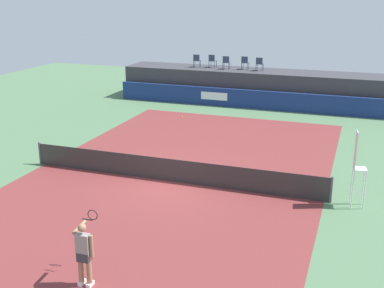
% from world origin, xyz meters
% --- Properties ---
extents(ground_plane, '(48.00, 48.00, 0.00)m').
position_xyz_m(ground_plane, '(0.00, 3.00, 0.00)').
color(ground_plane, '#4C704C').
extents(court_inner, '(12.00, 22.00, 0.00)m').
position_xyz_m(court_inner, '(0.00, 0.00, 0.00)').
color(court_inner, maroon).
rests_on(court_inner, ground).
extents(sponsor_wall, '(18.00, 0.22, 1.20)m').
position_xyz_m(sponsor_wall, '(-0.01, 13.50, 0.60)').
color(sponsor_wall, navy).
rests_on(sponsor_wall, ground).
extents(spectator_platform, '(18.00, 2.80, 2.20)m').
position_xyz_m(spectator_platform, '(0.00, 15.30, 1.10)').
color(spectator_platform, '#38383D').
rests_on(spectator_platform, ground).
extents(spectator_chair_far_left, '(0.48, 0.48, 0.89)m').
position_xyz_m(spectator_chair_far_left, '(-4.16, 15.27, 2.69)').
color(spectator_chair_far_left, '#2D3D56').
rests_on(spectator_chair_far_left, spectator_platform).
extents(spectator_chair_left, '(0.47, 0.47, 0.89)m').
position_xyz_m(spectator_chair_left, '(-3.11, 15.50, 2.69)').
color(spectator_chair_left, '#2D3D56').
rests_on(spectator_chair_left, spectator_platform).
extents(spectator_chair_center, '(0.47, 0.47, 0.89)m').
position_xyz_m(spectator_chair_center, '(-2.00, 15.10, 2.69)').
color(spectator_chair_center, '#2D3D56').
rests_on(spectator_chair_center, spectator_platform).
extents(spectator_chair_right, '(0.45, 0.45, 0.89)m').
position_xyz_m(spectator_chair_right, '(-0.77, 15.39, 2.69)').
color(spectator_chair_right, '#2D3D56').
rests_on(spectator_chair_right, spectator_platform).
extents(spectator_chair_far_right, '(0.44, 0.44, 0.89)m').
position_xyz_m(spectator_chair_far_right, '(0.27, 15.15, 2.69)').
color(spectator_chair_far_right, '#2D3D56').
rests_on(spectator_chair_far_right, spectator_platform).
extents(umpire_chair, '(0.50, 0.50, 2.76)m').
position_xyz_m(umpire_chair, '(6.99, -0.02, 1.59)').
color(umpire_chair, white).
rests_on(umpire_chair, ground).
extents(tennis_net, '(12.40, 0.02, 0.95)m').
position_xyz_m(tennis_net, '(0.00, 0.00, 0.47)').
color(tennis_net, '#2D2D2D').
rests_on(tennis_net, ground).
extents(net_post_near, '(0.10, 0.10, 1.00)m').
position_xyz_m(net_post_near, '(-6.20, 0.00, 0.50)').
color(net_post_near, '#4C4C51').
rests_on(net_post_near, ground).
extents(net_post_far, '(0.10, 0.10, 1.00)m').
position_xyz_m(net_post_far, '(6.20, 0.00, 0.50)').
color(net_post_far, '#4C4C51').
rests_on(net_post_far, ground).
extents(tennis_player, '(0.71, 1.12, 1.77)m').
position_xyz_m(tennis_player, '(0.60, -7.48, 0.96)').
color(tennis_player, white).
rests_on(tennis_player, court_inner).
extents(tennis_ball, '(0.07, 0.07, 0.07)m').
position_xyz_m(tennis_ball, '(-3.20, 9.82, 0.04)').
color(tennis_ball, '#D8EA33').
rests_on(tennis_ball, court_inner).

